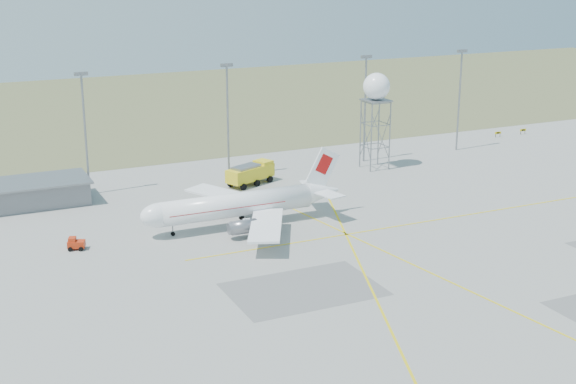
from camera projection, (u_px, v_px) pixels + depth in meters
name	position (u px, v px, depth m)	size (l,w,h in m)	color
ground	(519.00, 307.00, 91.32)	(400.00, 400.00, 0.00)	#A2A39D
grass_strip	(164.00, 106.00, 212.90)	(400.00, 120.00, 0.03)	#475A31
building_grey	(29.00, 193.00, 128.08)	(19.00, 10.00, 3.90)	slate
mast_a	(85.00, 123.00, 131.00)	(2.20, 0.50, 20.50)	gray
mast_b	(228.00, 111.00, 141.15)	(2.20, 0.50, 20.50)	gray
mast_c	(365.00, 100.00, 152.51)	(2.20, 0.50, 20.50)	gray
mast_d	(460.00, 92.00, 161.44)	(2.20, 0.50, 20.50)	gray
taxi_sign_near	(498.00, 133.00, 176.16)	(1.60, 0.17, 1.20)	black
taxi_sign_far	(523.00, 130.00, 179.00)	(1.60, 0.17, 1.20)	black
airliner_main	(240.00, 205.00, 117.70)	(31.42, 30.59, 10.70)	white
radar_tower	(376.00, 115.00, 147.91)	(4.96, 4.96, 17.94)	gray
fire_truck	(251.00, 174.00, 139.73)	(9.74, 6.51, 3.71)	yellow
baggage_tug	(76.00, 245.00, 109.03)	(2.63, 2.43, 1.75)	#B9290D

